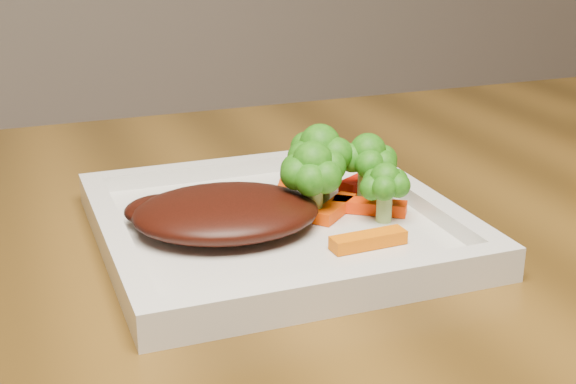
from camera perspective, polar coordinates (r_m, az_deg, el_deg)
name	(u,v)px	position (r m, az deg, el deg)	size (l,w,h in m)	color
plate	(276,230)	(0.63, -0.85, -2.74)	(0.27, 0.27, 0.01)	silver
steak	(226,212)	(0.61, -4.42, -1.45)	(0.14, 0.11, 0.03)	#350D08
broccoli_0	(320,163)	(0.66, 2.26, 2.08)	(0.06, 0.06, 0.07)	#137316
broccoli_1	(367,166)	(0.67, 5.67, 1.87)	(0.06, 0.06, 0.06)	#106211
broccoli_2	(385,186)	(0.63, 6.91, 0.44)	(0.04, 0.04, 0.06)	#2F6310
broccoli_3	(312,182)	(0.63, 1.75, 0.72)	(0.06, 0.06, 0.06)	#1B5D0F
carrot_0	(368,240)	(0.59, 5.73, -3.41)	(0.06, 0.02, 0.01)	#E06303
carrot_3	(364,180)	(0.71, 5.43, 0.84)	(0.06, 0.02, 0.01)	red
carrot_4	(286,192)	(0.68, -0.15, 0.03)	(0.05, 0.01, 0.01)	#D03903
carrot_5	(370,206)	(0.65, 5.83, -1.02)	(0.06, 0.02, 0.01)	#FF3604
carrot_6	(335,208)	(0.65, 3.38, -1.17)	(0.05, 0.01, 0.01)	#F54303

